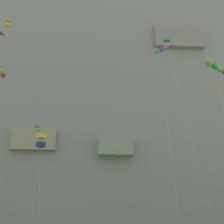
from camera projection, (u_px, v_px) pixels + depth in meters
name	position (u px, v px, depth m)	size (l,w,h in m)	color
cliff_face	(113.00, 94.00, 82.56)	(180.00, 23.61, 77.29)	gray
kite_windsock_upper_mid	(161.00, 50.00, 40.57)	(2.53, 2.77, 27.51)	#38B2D1
kite_box_mid_right	(167.00, 43.00, 49.16)	(3.09, 6.30, 34.22)	green
kite_box_upper_left	(8.00, 24.00, 43.02)	(2.32, 3.29, 33.18)	orange
kite_windsock_mid_center	(214.00, 66.00, 37.26)	(5.55, 7.64, 23.90)	#8CCC33
kite_box_high_left	(41.00, 140.00, 32.44)	(2.51, 5.98, 12.98)	yellow
kite_windsock_upper_right	(1.00, 72.00, 42.96)	(1.76, 4.74, 25.64)	red
kite_delta_high_center	(41.00, 133.00, 42.98)	(2.35, 6.78, 16.58)	#8CCC33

